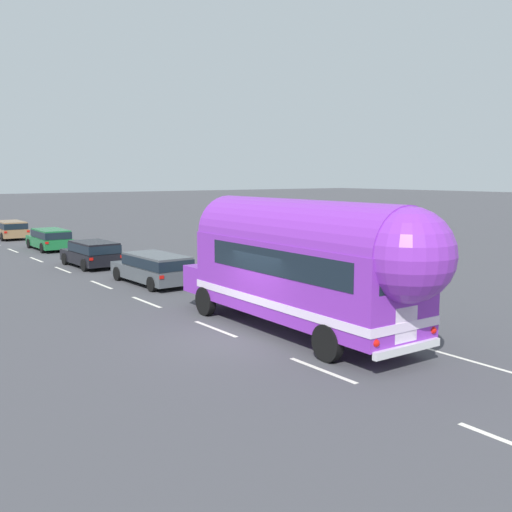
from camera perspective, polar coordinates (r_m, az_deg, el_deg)
ground_plane at (r=17.91m, az=-1.46°, el=-7.93°), size 300.00×300.00×0.00m
lane_markings at (r=29.79m, az=-11.09°, el=-1.73°), size 3.79×80.00×0.01m
painted_bus at (r=17.80m, az=5.03°, el=-0.46°), size 2.77×10.89×4.12m
car_lead at (r=26.85m, az=-9.69°, el=-1.01°), size 2.07×4.83×1.37m
car_second at (r=32.67m, az=-15.38°, el=0.35°), size 2.07×4.27×1.37m
car_third at (r=40.95m, az=-19.11°, el=1.66°), size 2.00×4.59×1.37m
car_fourth at (r=49.23m, az=-22.45°, el=2.45°), size 2.04×4.62×1.37m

